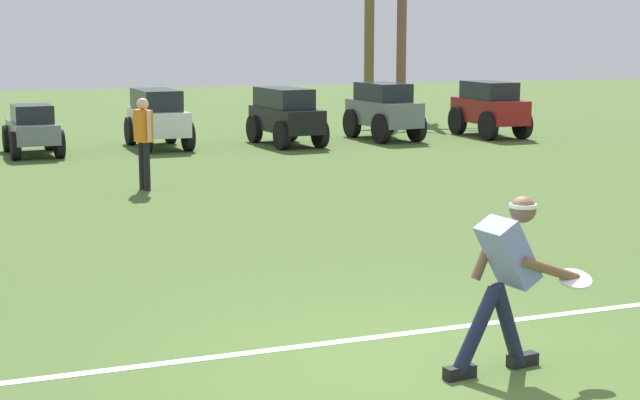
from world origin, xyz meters
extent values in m
plane|color=#49642D|center=(0.00, 0.00, 0.00)|extent=(80.00, 80.00, 0.00)
cube|color=white|center=(0.00, 0.80, 0.00)|extent=(24.93, 0.88, 0.01)
cylinder|color=#191E38|center=(0.63, -0.30, 0.36)|extent=(0.37, 0.17, 0.72)
cube|color=black|center=(0.79, -0.28, 0.05)|extent=(0.27, 0.14, 0.10)
cylinder|color=#191E38|center=(0.32, -0.35, 0.36)|extent=(0.45, 0.18, 0.69)
cube|color=black|center=(0.17, -0.37, 0.05)|extent=(0.27, 0.14, 0.10)
cube|color=#7A84C6|center=(0.60, -0.31, 0.95)|extent=(0.49, 0.40, 0.57)
sphere|color=brown|center=(0.74, -0.29, 1.28)|extent=(0.24, 0.24, 0.21)
cylinder|color=white|center=(0.74, -0.29, 1.31)|extent=(0.24, 0.24, 0.03)
cylinder|color=brown|center=(0.91, -0.44, 0.82)|extent=(0.58, 0.16, 0.27)
cylinder|color=brown|center=(0.52, -0.12, 0.94)|extent=(0.29, 0.12, 0.49)
cylinder|color=white|center=(1.14, -0.43, 0.72)|extent=(0.32, 0.31, 0.11)
cylinder|color=black|center=(-0.53, 9.55, 0.41)|extent=(0.14, 0.14, 0.82)
cylinder|color=black|center=(-0.58, 9.72, 0.41)|extent=(0.14, 0.14, 0.82)
cube|color=orange|center=(-0.56, 9.63, 1.09)|extent=(0.29, 0.38, 0.54)
cylinder|color=beige|center=(-0.49, 9.43, 1.10)|extent=(0.09, 0.09, 0.52)
cylinder|color=beige|center=(-0.62, 9.84, 1.10)|extent=(0.09, 0.09, 0.52)
sphere|color=beige|center=(-0.56, 9.63, 1.46)|extent=(0.25, 0.25, 0.20)
cube|color=slate|center=(-2.03, 15.27, 0.51)|extent=(1.04, 2.25, 0.42)
cube|color=#1E232B|center=(-2.03, 15.17, 0.91)|extent=(0.86, 1.15, 0.38)
cylinder|color=black|center=(-2.53, 16.01, 0.30)|extent=(0.22, 0.61, 0.60)
cylinder|color=black|center=(-1.63, 16.07, 0.30)|extent=(0.22, 0.61, 0.60)
cylinder|color=black|center=(-2.43, 14.47, 0.30)|extent=(0.22, 0.61, 0.60)
cylinder|color=black|center=(-1.54, 14.53, 0.30)|extent=(0.22, 0.61, 0.60)
cube|color=silver|center=(0.79, 15.65, 0.60)|extent=(1.07, 2.44, 0.55)
cube|color=#1E232B|center=(0.78, 15.80, 1.11)|extent=(0.93, 1.84, 0.46)
cylinder|color=black|center=(0.27, 16.47, 0.33)|extent=(0.21, 0.67, 0.66)
cylinder|color=black|center=(1.23, 16.51, 0.33)|extent=(0.21, 0.67, 0.66)
cylinder|color=black|center=(0.35, 14.79, 0.33)|extent=(0.21, 0.67, 0.66)
cylinder|color=black|center=(1.31, 14.84, 0.33)|extent=(0.21, 0.67, 0.66)
cube|color=black|center=(3.75, 15.21, 0.60)|extent=(1.21, 2.49, 0.55)
cube|color=#1E232B|center=(3.73, 15.36, 1.11)|extent=(1.03, 1.88, 0.46)
cylinder|color=black|center=(3.18, 15.99, 0.33)|extent=(0.25, 0.68, 0.66)
cylinder|color=black|center=(4.14, 16.09, 0.33)|extent=(0.25, 0.68, 0.66)
cylinder|color=black|center=(3.36, 14.32, 0.33)|extent=(0.25, 0.68, 0.66)
cylinder|color=black|center=(4.32, 14.43, 0.33)|extent=(0.25, 0.68, 0.66)
cube|color=slate|center=(6.40, 15.55, 0.66)|extent=(1.18, 2.43, 0.60)
cube|color=#1E232B|center=(6.40, 15.60, 1.18)|extent=(1.00, 1.62, 0.44)
cylinder|color=black|center=(5.84, 16.28, 0.36)|extent=(0.24, 0.73, 0.72)
cylinder|color=black|center=(6.82, 16.37, 0.36)|extent=(0.24, 0.73, 0.72)
cylinder|color=black|center=(5.98, 14.73, 0.36)|extent=(0.24, 0.73, 0.72)
cylinder|color=black|center=(6.96, 14.82, 0.36)|extent=(0.24, 0.73, 0.72)
cube|color=maroon|center=(9.22, 15.27, 0.66)|extent=(1.03, 2.37, 0.60)
cube|color=#1E232B|center=(9.22, 15.32, 1.18)|extent=(0.90, 1.57, 0.44)
cylinder|color=black|center=(8.71, 16.04, 0.36)|extent=(0.20, 0.72, 0.72)
cylinder|color=black|center=(9.69, 16.06, 0.36)|extent=(0.20, 0.72, 0.72)
cylinder|color=black|center=(8.75, 14.48, 0.36)|extent=(0.20, 0.72, 0.72)
cylinder|color=black|center=(9.73, 14.50, 0.36)|extent=(0.20, 0.72, 0.72)
cylinder|color=brown|center=(9.34, 23.62, 3.67)|extent=(0.33, 0.33, 7.35)
camera|label=1|loc=(-3.29, -6.83, 2.65)|focal=55.00mm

